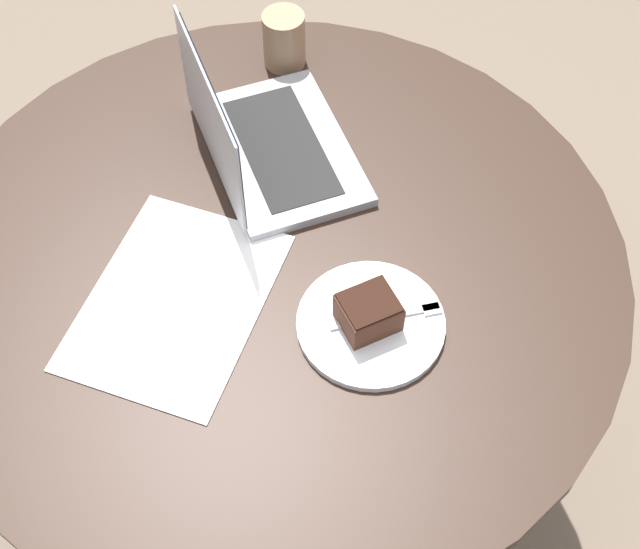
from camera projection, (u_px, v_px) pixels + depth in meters
name	position (u px, v px, depth m)	size (l,w,h in m)	color
ground_plane	(287.00, 447.00, 2.03)	(12.00, 12.00, 0.00)	#6B5B4C
dining_table	(276.00, 302.00, 1.53)	(1.13, 1.13, 0.75)	black
paper_document	(176.00, 301.00, 1.36)	(0.39, 0.32, 0.00)	white
plate	(371.00, 324.00, 1.33)	(0.22, 0.22, 0.01)	silver
cake_slice	(368.00, 312.00, 1.30)	(0.11, 0.11, 0.06)	#472619
fork	(397.00, 314.00, 1.33)	(0.08, 0.17, 0.00)	silver
coffee_glass	(284.00, 39.00, 1.63)	(0.08, 0.08, 0.11)	#997556
laptop	(264.00, 143.00, 1.50)	(0.40, 0.36, 0.23)	gray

